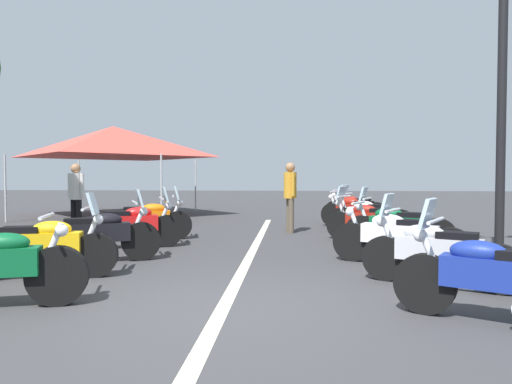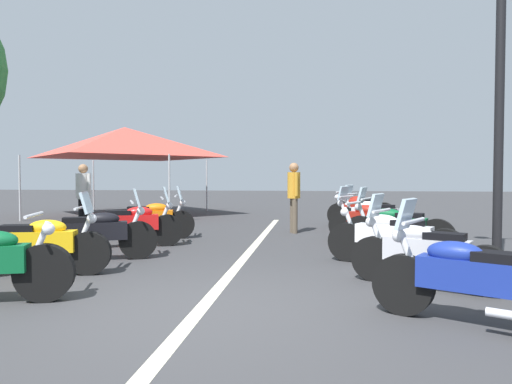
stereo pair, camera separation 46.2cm
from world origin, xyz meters
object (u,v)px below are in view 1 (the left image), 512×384
at_px(motorcycle_left_row_1, 41,246).
at_px(bystander_1, 290,192).
at_px(motorcycle_right_row_1, 436,251).
at_px(motorcycle_right_row_3, 397,227).
at_px(event_tent, 113,142).
at_px(motorcycle_right_row_2, 398,237).
at_px(motorcycle_right_row_7, 354,208).
at_px(street_lamp_twin_globe, 503,36).
at_px(motorcycle_right_row_4, 371,220).
at_px(motorcycle_right_row_5, 369,215).
at_px(motorcycle_left_row_2, 96,234).
at_px(motorcycle_right_row_6, 356,211).
at_px(motorcycle_right_row_0, 495,277).
at_px(bystander_0, 76,193).
at_px(motorcycle_left_row_3, 131,225).
at_px(motorcycle_left_row_4, 147,219).

relative_size(motorcycle_left_row_1, bystander_1, 1.19).
distance_m(motorcycle_right_row_1, motorcycle_right_row_3, 2.71).
relative_size(motorcycle_right_row_3, event_tent, 0.36).
distance_m(motorcycle_right_row_1, motorcycle_right_row_2, 1.41).
relative_size(motorcycle_right_row_7, street_lamp_twin_globe, 0.33).
bearing_deg(motorcycle_right_row_7, motorcycle_left_row_1, 89.81).
bearing_deg(motorcycle_right_row_4, motorcycle_right_row_5, -67.43).
relative_size(motorcycle_left_row_2, motorcycle_right_row_3, 1.02).
distance_m(motorcycle_right_row_1, motorcycle_right_row_6, 6.73).
relative_size(motorcycle_right_row_1, event_tent, 0.33).
bearing_deg(motorcycle_right_row_0, bystander_0, -11.76).
bearing_deg(street_lamp_twin_globe, bystander_0, 69.70).
bearing_deg(motorcycle_right_row_5, bystander_0, 37.68).
height_order(motorcycle_right_row_3, bystander_1, bystander_1).
relative_size(motorcycle_left_row_3, motorcycle_left_row_4, 0.97).
distance_m(motorcycle_right_row_3, motorcycle_right_row_7, 5.37).
bearing_deg(bystander_1, motorcycle_right_row_6, -163.89).
relative_size(motorcycle_left_row_2, motorcycle_right_row_0, 1.12).
distance_m(motorcycle_left_row_3, motorcycle_right_row_6, 6.35).
height_order(motorcycle_left_row_2, motorcycle_right_row_1, motorcycle_left_row_2).
height_order(motorcycle_right_row_0, motorcycle_right_row_6, motorcycle_right_row_0).
distance_m(motorcycle_left_row_2, motorcycle_right_row_3, 5.38).
distance_m(motorcycle_left_row_2, motorcycle_left_row_4, 2.76).
height_order(motorcycle_right_row_6, bystander_0, bystander_0).
bearing_deg(motorcycle_right_row_0, motorcycle_right_row_6, -59.43).
relative_size(motorcycle_right_row_6, bystander_1, 1.07).
xyz_separation_m(motorcycle_left_row_4, motorcycle_right_row_3, (-1.26, -5.21, 0.01)).
bearing_deg(event_tent, motorcycle_left_row_1, -163.68).
distance_m(motorcycle_left_row_4, event_tent, 7.01).
bearing_deg(motorcycle_left_row_3, motorcycle_left_row_4, 71.73).
bearing_deg(bystander_1, motorcycle_left_row_3, 22.11).
height_order(motorcycle_left_row_3, bystander_1, bystander_1).
distance_m(motorcycle_right_row_4, bystander_0, 7.04).
distance_m(motorcycle_right_row_0, motorcycle_right_row_3, 4.23).
height_order(motorcycle_right_row_3, motorcycle_right_row_4, motorcycle_right_row_3).
bearing_deg(motorcycle_right_row_1, motorcycle_right_row_5, -62.75).
distance_m(motorcycle_right_row_3, bystander_1, 3.46).
relative_size(motorcycle_left_row_4, motorcycle_right_row_2, 1.01).
xyz_separation_m(motorcycle_left_row_2, motorcycle_right_row_5, (4.23, -5.12, -0.01)).
bearing_deg(motorcycle_left_row_3, motorcycle_right_row_4, -6.73).
xyz_separation_m(motorcycle_right_row_0, motorcycle_right_row_3, (4.23, -0.04, 0.01)).
bearing_deg(motorcycle_right_row_7, motorcycle_right_row_5, 123.65).
bearing_deg(motorcycle_right_row_2, street_lamp_twin_globe, -147.36).
bearing_deg(motorcycle_right_row_6, motorcycle_right_row_5, 128.31).
xyz_separation_m(motorcycle_left_row_2, motorcycle_right_row_7, (6.87, -5.11, -0.01)).
bearing_deg(motorcycle_right_row_3, motorcycle_right_row_7, -67.52).
distance_m(motorcycle_right_row_5, motorcycle_right_row_7, 2.64).
xyz_separation_m(motorcycle_right_row_4, bystander_0, (0.72, 6.98, 0.55)).
bearing_deg(motorcycle_right_row_1, bystander_0, -5.84).
xyz_separation_m(motorcycle_right_row_3, bystander_1, (2.75, 2.01, 0.56)).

